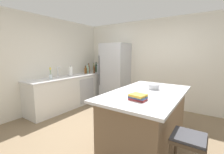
% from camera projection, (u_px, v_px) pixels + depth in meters
% --- Properties ---
extents(ground_plane, '(7.20, 7.20, 0.00)m').
position_uv_depth(ground_plane, '(115.00, 136.00, 2.95)').
color(ground_plane, '#7A664C').
extents(wall_rear, '(6.00, 0.10, 2.60)m').
position_uv_depth(wall_rear, '(156.00, 63.00, 4.59)').
color(wall_rear, silver).
rests_on(wall_rear, ground_plane).
extents(wall_left, '(0.10, 6.00, 2.60)m').
position_uv_depth(wall_left, '(40.00, 64.00, 4.12)').
color(wall_left, silver).
rests_on(wall_left, ground_plane).
extents(counter_run_left, '(0.67, 2.71, 0.93)m').
position_uv_depth(counter_run_left, '(72.00, 91.00, 4.66)').
color(counter_run_left, silver).
rests_on(counter_run_left, ground_plane).
extents(kitchen_island, '(1.10, 1.90, 0.94)m').
position_uv_depth(kitchen_island, '(146.00, 118.00, 2.65)').
color(kitchen_island, '#7A6047').
rests_on(kitchen_island, ground_plane).
extents(refrigerator, '(0.82, 0.73, 1.91)m').
position_uv_depth(refrigerator, '(115.00, 73.00, 4.99)').
color(refrigerator, '#B7BABF').
rests_on(refrigerator, ground_plane).
extents(bar_stool, '(0.36, 0.36, 0.70)m').
position_uv_depth(bar_stool, '(188.00, 146.00, 1.68)').
color(bar_stool, '#473828').
rests_on(bar_stool, ground_plane).
extents(sink_faucet, '(0.15, 0.05, 0.30)m').
position_uv_depth(sink_faucet, '(58.00, 72.00, 4.25)').
color(sink_faucet, silver).
rests_on(sink_faucet, counter_run_left).
extents(flower_vase, '(0.08, 0.08, 0.31)m').
position_uv_depth(flower_vase, '(51.00, 75.00, 3.94)').
color(flower_vase, silver).
rests_on(flower_vase, counter_run_left).
extents(paper_towel_roll, '(0.14, 0.14, 0.31)m').
position_uv_depth(paper_towel_roll, '(71.00, 72.00, 4.54)').
color(paper_towel_roll, gray).
rests_on(paper_towel_roll, counter_run_left).
extents(wine_bottle, '(0.07, 0.07, 0.37)m').
position_uv_depth(wine_bottle, '(96.00, 68.00, 5.62)').
color(wine_bottle, '#19381E').
rests_on(wine_bottle, counter_run_left).
extents(soda_bottle, '(0.08, 0.08, 0.34)m').
position_uv_depth(soda_bottle, '(98.00, 69.00, 5.46)').
color(soda_bottle, silver).
rests_on(soda_bottle, counter_run_left).
extents(olive_oil_bottle, '(0.05, 0.05, 0.34)m').
position_uv_depth(olive_oil_bottle, '(94.00, 69.00, 5.43)').
color(olive_oil_bottle, olive).
rests_on(olive_oil_bottle, counter_run_left).
extents(syrup_bottle, '(0.06, 0.06, 0.26)m').
position_uv_depth(syrup_bottle, '(94.00, 70.00, 5.30)').
color(syrup_bottle, '#5B3319').
rests_on(syrup_bottle, counter_run_left).
extents(vinegar_bottle, '(0.05, 0.05, 0.34)m').
position_uv_depth(vinegar_bottle, '(89.00, 69.00, 5.31)').
color(vinegar_bottle, '#994C23').
rests_on(vinegar_bottle, counter_run_left).
extents(gin_bottle, '(0.07, 0.07, 0.32)m').
position_uv_depth(gin_bottle, '(88.00, 70.00, 5.21)').
color(gin_bottle, '#8CB79E').
rests_on(gin_bottle, counter_run_left).
extents(whiskey_bottle, '(0.09, 0.09, 0.26)m').
position_uv_depth(whiskey_bottle, '(86.00, 70.00, 5.14)').
color(whiskey_bottle, brown).
rests_on(whiskey_bottle, counter_run_left).
extents(cookbook_stack, '(0.25, 0.22, 0.09)m').
position_uv_depth(cookbook_stack, '(138.00, 97.00, 2.13)').
color(cookbook_stack, '#A83338').
rests_on(cookbook_stack, kitchen_island).
extents(mixing_bowl, '(0.20, 0.20, 0.09)m').
position_uv_depth(mixing_bowl, '(154.00, 87.00, 2.78)').
color(mixing_bowl, '#B2B5BA').
rests_on(mixing_bowl, kitchen_island).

